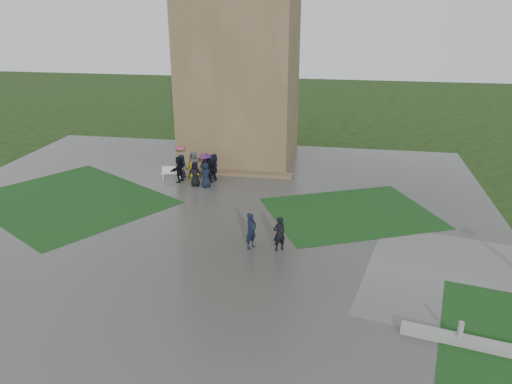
% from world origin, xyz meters
% --- Properties ---
extents(ground, '(120.00, 120.00, 0.00)m').
position_xyz_m(ground, '(0.00, 0.00, 0.00)').
color(ground, black).
extents(plaza, '(34.00, 34.00, 0.02)m').
position_xyz_m(plaza, '(0.00, 2.00, 0.01)').
color(plaza, '#3A3A38').
rests_on(plaza, ground).
extents(lawn_inset_left, '(14.10, 13.46, 0.01)m').
position_xyz_m(lawn_inset_left, '(-8.50, 4.00, 0.03)').
color(lawn_inset_left, '#123414').
rests_on(lawn_inset_left, plaza).
extents(lawn_inset_right, '(11.12, 10.15, 0.01)m').
position_xyz_m(lawn_inset_right, '(8.50, 5.00, 0.03)').
color(lawn_inset_right, '#123414').
rests_on(lawn_inset_right, plaza).
extents(tower, '(8.00, 8.00, 18.00)m').
position_xyz_m(tower, '(0.00, 15.00, 9.00)').
color(tower, brown).
rests_on(tower, ground).
extents(tower_plinth, '(9.00, 0.80, 0.22)m').
position_xyz_m(tower_plinth, '(0.00, 10.60, 0.13)').
color(tower_plinth, brown).
rests_on(tower_plinth, plaza).
extents(bench, '(1.49, 0.63, 0.84)m').
position_xyz_m(bench, '(-3.63, 9.02, 0.45)').
color(bench, silver).
rests_on(bench, plaza).
extents(visitor_cluster, '(3.35, 3.12, 2.31)m').
position_xyz_m(visitor_cluster, '(-1.73, 8.84, 0.95)').
color(visitor_cluster, black).
rests_on(visitor_cluster, plaza).
extents(pedestrian_mid, '(0.70, 0.80, 1.83)m').
position_xyz_m(pedestrian_mid, '(3.64, -0.29, 0.94)').
color(pedestrian_mid, black).
rests_on(pedestrian_mid, plaza).
extents(pedestrian_near, '(0.76, 0.71, 1.75)m').
position_xyz_m(pedestrian_near, '(5.02, -0.27, 0.89)').
color(pedestrian_near, black).
rests_on(pedestrian_near, plaza).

